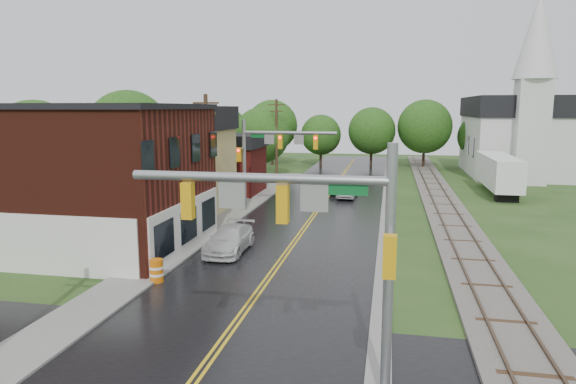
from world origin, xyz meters
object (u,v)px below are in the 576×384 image
(tree_left_c, at_px, (203,142))
(tree_left_e, at_px, (263,137))
(utility_pole_c, at_px, (276,139))
(utility_pole_b, at_px, (207,157))
(traffic_signal_far, at_px, (271,149))
(construction_barrel, at_px, (157,271))
(traffic_signal_near, at_px, (310,224))
(pickup_white, at_px, (230,240))
(semi_trailer, at_px, (498,171))
(tree_left_b, at_px, (130,134))
(church, at_px, (515,127))
(sedan_silver, at_px, (348,190))
(suv_dark, at_px, (342,186))
(tree_left_a, at_px, (38,149))
(brick_building, at_px, (72,177))

(tree_left_c, distance_m, tree_left_e, 7.82)
(utility_pole_c, relative_size, tree_left_e, 1.10)
(utility_pole_b, height_order, utility_pole_c, same)
(traffic_signal_far, bearing_deg, construction_barrel, -95.15)
(utility_pole_c, height_order, tree_left_e, utility_pole_c)
(traffic_signal_near, relative_size, pickup_white, 1.49)
(semi_trailer, bearing_deg, tree_left_b, -167.14)
(tree_left_c, relative_size, pickup_white, 1.56)
(traffic_signal_far, relative_size, tree_left_e, 0.90)
(pickup_white, bearing_deg, construction_barrel, -108.45)
(traffic_signal_near, xyz_separation_m, construction_barrel, (-8.47, 8.00, -4.41))
(church, relative_size, sedan_silver, 4.61)
(utility_pole_c, distance_m, sedan_silver, 13.37)
(semi_trailer, bearing_deg, construction_barrel, -124.91)
(tree_left_b, height_order, tree_left_e, tree_left_b)
(sedan_silver, distance_m, construction_barrel, 25.60)
(suv_dark, bearing_deg, construction_barrel, -109.15)
(pickup_white, height_order, semi_trailer, semi_trailer)
(church, bearing_deg, tree_left_e, -164.80)
(suv_dark, distance_m, pickup_white, 21.82)
(church, bearing_deg, semi_trailer, -107.17)
(suv_dark, bearing_deg, utility_pole_c, 131.99)
(church, bearing_deg, tree_left_c, -157.76)
(tree_left_a, relative_size, tree_left_c, 1.13)
(church, height_order, traffic_signal_near, church)
(tree_left_b, distance_m, tree_left_c, 9.03)
(utility_pole_b, xyz_separation_m, sedan_silver, (8.69, 12.66, -4.01))
(brick_building, xyz_separation_m, traffic_signal_far, (9.01, 12.00, 0.82))
(utility_pole_c, bearing_deg, construction_barrel, -86.97)
(utility_pole_c, bearing_deg, traffic_signal_near, -76.26)
(sedan_silver, bearing_deg, utility_pole_c, 135.79)
(traffic_signal_near, bearing_deg, pickup_white, 116.21)
(utility_pole_b, height_order, tree_left_c, utility_pole_b)
(pickup_white, height_order, construction_barrel, pickup_white)
(church, bearing_deg, pickup_white, -121.28)
(traffic_signal_near, distance_m, semi_trailer, 39.55)
(church, height_order, pickup_white, church)
(tree_left_a, distance_m, tree_left_c, 18.98)
(tree_left_e, xyz_separation_m, sedan_silver, (10.73, -11.24, -4.10))
(traffic_signal_near, distance_m, tree_left_a, 30.66)
(utility_pole_c, bearing_deg, tree_left_a, -120.55)
(brick_building, relative_size, pickup_white, 2.91)
(tree_left_a, height_order, semi_trailer, tree_left_a)
(sedan_silver, bearing_deg, tree_left_a, -146.71)
(church, distance_m, sedan_silver, 26.80)
(semi_trailer, xyz_separation_m, construction_barrel, (-20.61, -29.53, -1.61))
(tree_left_c, bearing_deg, sedan_silver, -18.43)
(church, relative_size, semi_trailer, 1.78)
(traffic_signal_near, relative_size, construction_barrel, 6.62)
(tree_left_c, bearing_deg, tree_left_b, -116.56)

